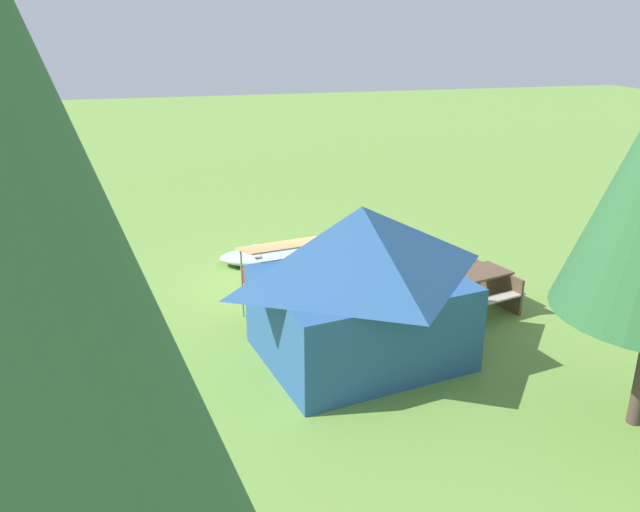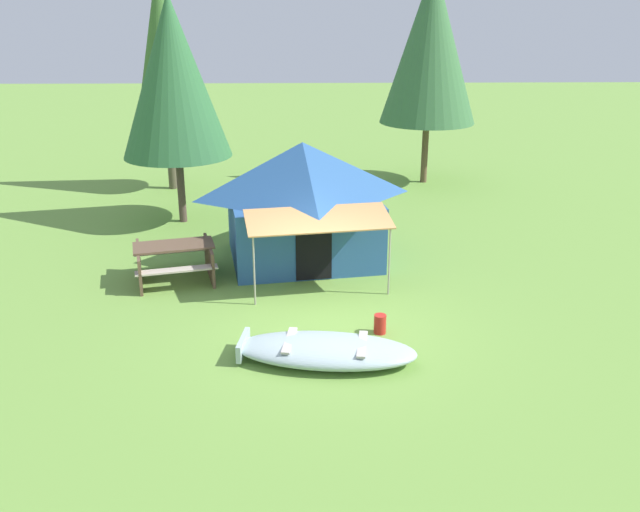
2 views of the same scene
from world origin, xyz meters
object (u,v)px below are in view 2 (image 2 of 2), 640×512
object	(u,v)px
canvas_cabin_tent	(303,200)
picnic_table	(175,258)
pine_tree_back_left	(163,50)
cooler_box	(358,265)
fuel_can	(380,324)
pine_tree_far_center	(431,45)
beached_rowboat	(325,350)
pine_tree_back_right	(173,77)

from	to	relation	value
canvas_cabin_tent	picnic_table	size ratio (longest dim) A/B	2.22
picnic_table	pine_tree_back_left	world-z (taller)	pine_tree_back_left
cooler_box	fuel_can	xyz separation A→B (m)	(0.16, -2.96, 0.02)
fuel_can	pine_tree_far_center	distance (m)	11.93
beached_rowboat	cooler_box	distance (m)	4.04
cooler_box	pine_tree_far_center	xyz separation A→B (m)	(2.75, 7.92, 4.17)
canvas_cabin_tent	pine_tree_far_center	world-z (taller)	pine_tree_far_center
picnic_table	beached_rowboat	bearing A→B (deg)	-49.53
pine_tree_back_right	pine_tree_far_center	xyz separation A→B (m)	(7.18, 4.13, 0.53)
pine_tree_back_left	pine_tree_back_right	bearing A→B (deg)	-75.77
pine_tree_back_left	pine_tree_far_center	bearing A→B (deg)	4.38
beached_rowboat	fuel_can	world-z (taller)	beached_rowboat
pine_tree_far_center	pine_tree_back_right	bearing A→B (deg)	-150.05
beached_rowboat	pine_tree_back_right	world-z (taller)	pine_tree_back_right
fuel_can	pine_tree_far_center	size ratio (longest dim) A/B	0.05
beached_rowboat	canvas_cabin_tent	bearing A→B (deg)	94.15
cooler_box	pine_tree_back_right	xyz separation A→B (m)	(-4.43, 3.79, 3.63)
cooler_box	pine_tree_back_left	world-z (taller)	pine_tree_back_left
fuel_can	pine_tree_back_right	distance (m)	8.92
pine_tree_back_right	pine_tree_far_center	size ratio (longest dim) A/B	0.87
cooler_box	fuel_can	bearing A→B (deg)	-86.82
fuel_can	picnic_table	bearing A→B (deg)	147.44
pine_tree_back_left	beached_rowboat	bearing A→B (deg)	-68.32
picnic_table	cooler_box	bearing A→B (deg)	5.27
cooler_box	pine_tree_far_center	distance (m)	9.36
cooler_box	fuel_can	world-z (taller)	fuel_can
pine_tree_back_left	pine_tree_back_right	distance (m)	3.65
pine_tree_back_left	pine_tree_far_center	distance (m)	8.09
canvas_cabin_tent	cooler_box	distance (m)	1.92
pine_tree_back_right	canvas_cabin_tent	bearing A→B (deg)	-42.37
beached_rowboat	fuel_can	bearing A→B (deg)	44.24
pine_tree_back_left	cooler_box	bearing A→B (deg)	-53.92
pine_tree_far_center	canvas_cabin_tent	bearing A→B (deg)	-119.11
canvas_cabin_tent	cooler_box	xyz separation A→B (m)	(1.20, -0.84, -1.25)
pine_tree_back_left	pine_tree_back_right	xyz separation A→B (m)	(0.89, -3.52, -0.44)
canvas_cabin_tent	pine_tree_back_right	bearing A→B (deg)	137.63
fuel_can	pine_tree_back_right	bearing A→B (deg)	124.25
fuel_can	pine_tree_back_left	size ratio (longest dim) A/B	0.05
picnic_table	cooler_box	size ratio (longest dim) A/B	4.32
cooler_box	pine_tree_back_right	world-z (taller)	pine_tree_back_right
canvas_cabin_tent	pine_tree_far_center	distance (m)	8.62
pine_tree_back_right	pine_tree_far_center	bearing A→B (deg)	29.95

